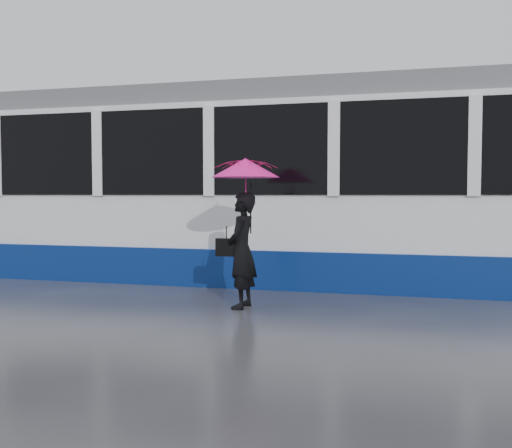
# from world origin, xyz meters

# --- Properties ---
(ground) EXTENTS (90.00, 90.00, 0.00)m
(ground) POSITION_xyz_m (0.00, 0.00, 0.00)
(ground) COLOR #2B2B30
(ground) RESTS_ON ground
(rails) EXTENTS (34.00, 1.51, 0.02)m
(rails) POSITION_xyz_m (0.00, 2.50, 0.01)
(rails) COLOR #3F3D38
(rails) RESTS_ON ground
(tram) EXTENTS (26.00, 2.56, 3.35)m
(tram) POSITION_xyz_m (-2.45, 2.50, 1.64)
(tram) COLOR white
(tram) RESTS_ON ground
(woman) EXTENTS (0.38, 0.57, 1.53)m
(woman) POSITION_xyz_m (0.03, -0.20, 0.77)
(woman) COLOR black
(woman) RESTS_ON ground
(umbrella) EXTENTS (0.92, 0.92, 1.03)m
(umbrella) POSITION_xyz_m (0.08, -0.20, 1.68)
(umbrella) COLOR #E2138D
(umbrella) RESTS_ON ground
(handbag) EXTENTS (0.28, 0.13, 0.42)m
(handbag) POSITION_xyz_m (-0.19, -0.18, 0.80)
(handbag) COLOR black
(handbag) RESTS_ON ground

